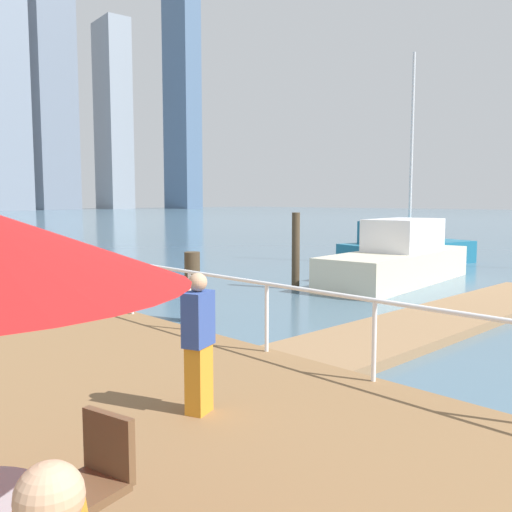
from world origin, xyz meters
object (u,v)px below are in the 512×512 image
object	(u,v)px
moored_boat_1	(405,248)
cafe_chair_0	(95,474)
moored_boat_0	(398,259)
pedestrian_1	(199,342)

from	to	relation	value
moored_boat_1	cafe_chair_0	size ratio (longest dim) A/B	9.64
moored_boat_0	cafe_chair_0	bearing A→B (deg)	-155.63
moored_boat_1	cafe_chair_0	world-z (taller)	moored_boat_1
moored_boat_0	pedestrian_1	world-z (taller)	moored_boat_0
moored_boat_1	pedestrian_1	xyz separation A→B (m)	(-16.73, -7.48, 0.47)
cafe_chair_0	pedestrian_1	distance (m)	2.42
cafe_chair_0	pedestrian_1	bearing A→B (deg)	35.62
moored_boat_1	moored_boat_0	bearing A→B (deg)	-151.46
moored_boat_0	cafe_chair_0	size ratio (longest dim) A/B	8.10
moored_boat_0	pedestrian_1	xyz separation A→B (m)	(-12.22, -5.02, 0.41)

